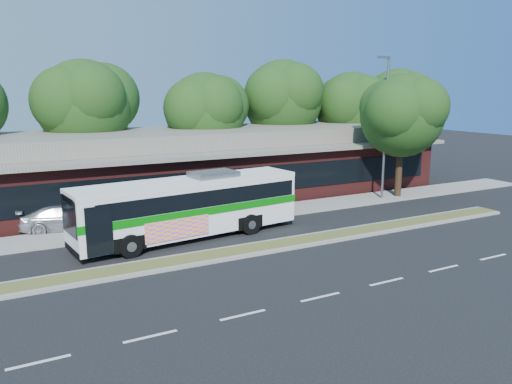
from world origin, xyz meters
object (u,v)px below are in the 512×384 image
(transit_bus, at_px, (190,203))
(sedan, at_px, (69,217))
(lamp_post, at_px, (385,124))
(sidewalk_tree, at_px, (405,113))

(transit_bus, xyz_separation_m, sedan, (-5.00, 4.14, -1.06))
(lamp_post, distance_m, sedan, 19.57)
(lamp_post, height_order, sedan, lamp_post)
(lamp_post, bearing_deg, sedan, 174.16)
(sedan, height_order, sidewalk_tree, sidewalk_tree)
(transit_bus, relative_size, sedan, 2.43)
(lamp_post, xyz_separation_m, sedan, (-19.01, 1.95, -4.23))
(sidewalk_tree, bearing_deg, sedan, 175.13)
(sedan, bearing_deg, transit_bus, -118.10)
(lamp_post, bearing_deg, sidewalk_tree, 5.35)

